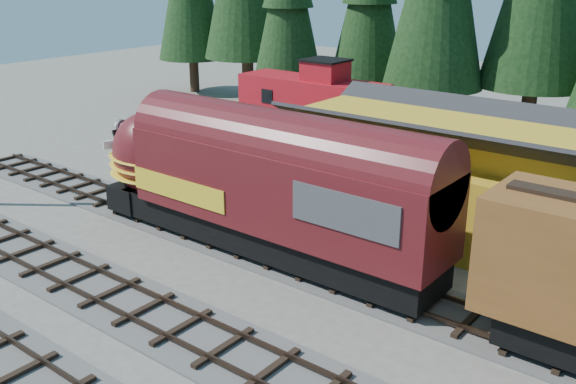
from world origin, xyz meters
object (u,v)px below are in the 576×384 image
Objects in this scene: depot at (438,162)px; caboose at (313,106)px; locomotive at (248,187)px; pickup_truck_a at (205,154)px; pickup_truck_b at (180,151)px.

depot is 1.32× the size of caboose.
caboose is at bearing 116.99° from locomotive.
caboose reaches higher than locomotive.
depot is 1.78× the size of pickup_truck_a.
locomotive reaches higher than pickup_truck_b.
pickup_truck_a is at bearing -100.33° from caboose.
depot is at bearing 53.08° from locomotive.
pickup_truck_b is at bearing -109.79° from caboose.
caboose is at bearing -25.08° from pickup_truck_a.
depot reaches higher than pickup_truck_a.
locomotive is 10.63m from pickup_truck_a.
depot is 1.93× the size of pickup_truck_b.
pickup_truck_b is at bearing -176.64° from depot.
caboose is 8.19m from pickup_truck_a.
depot is at bearing -102.95° from pickup_truck_a.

